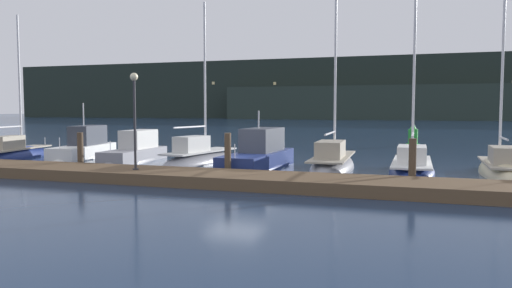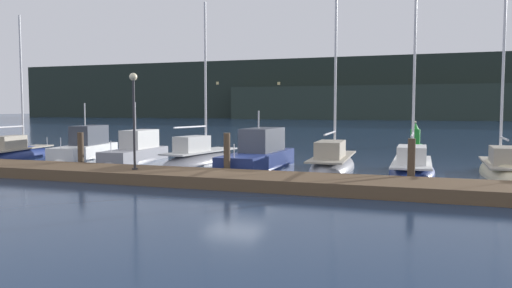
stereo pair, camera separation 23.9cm
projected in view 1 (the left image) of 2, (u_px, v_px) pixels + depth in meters
The scene contains 16 objects.
ground_plane at pixel (235, 176), 21.88m from camera, with size 400.00×400.00×0.00m, color #192D4C.
dock at pixel (212, 178), 19.51m from camera, with size 36.27×2.80×0.45m, color brown.
mooring_pile_1 at pixel (80, 152), 23.38m from camera, with size 0.28×0.28×1.83m, color #4C3D2D.
mooring_pile_2 at pixel (228, 156), 21.02m from camera, with size 0.28×0.28×1.92m, color #4C3D2D.
mooring_pile_3 at pixel (412, 163), 18.66m from camera, with size 0.28×0.28×1.83m, color #4C3D2D.
sailboat_berth_1 at pixel (16, 156), 29.33m from camera, with size 2.61×6.67×9.17m.
motorboat_berth_2 at pixel (84, 152), 29.60m from camera, with size 2.81×6.34×3.71m.
motorboat_berth_3 at pixel (135, 155), 27.92m from camera, with size 2.02×5.71×3.77m.
sailboat_berth_4 at pixel (199, 160), 26.72m from camera, with size 2.69×6.62×9.27m.
motorboat_berth_5 at pixel (258, 161), 24.36m from camera, with size 2.22×6.99×3.39m.
sailboat_berth_6 at pixel (333, 167), 24.11m from camera, with size 2.26×7.55×11.27m.
sailboat_berth_7 at pixel (412, 169), 22.96m from camera, with size 2.10×7.14×10.97m.
sailboat_berth_8 at pixel (501, 172), 22.24m from camera, with size 1.76×6.43×10.55m.
channel_buoy at pixel (413, 137), 39.21m from camera, with size 1.11×1.11×1.96m.
dock_lamppost at pixel (134, 105), 20.19m from camera, with size 0.32×0.32×3.94m.
hillside_backdrop at pixel (412, 91), 134.12m from camera, with size 240.00×23.00×16.74m.
Camera 1 is at (7.79, -20.31, 2.96)m, focal length 35.00 mm.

